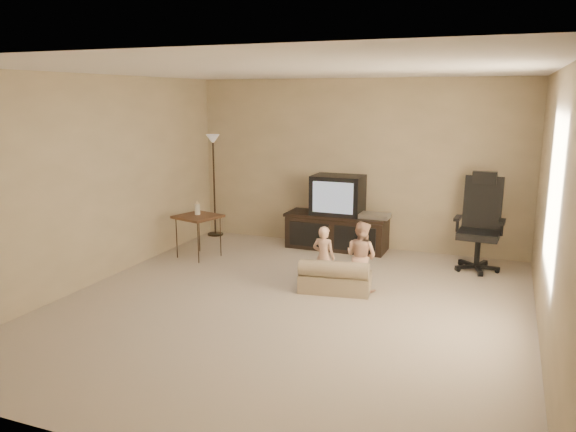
{
  "coord_description": "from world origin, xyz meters",
  "views": [
    {
      "loc": [
        2.1,
        -5.36,
        2.25
      ],
      "look_at": [
        -0.25,
        0.6,
        0.87
      ],
      "focal_mm": 35.0,
      "sensor_mm": 36.0,
      "label": 1
    }
  ],
  "objects_px": {
    "side_table": "(198,217)",
    "child_sofa": "(335,278)",
    "office_chair": "(479,235)",
    "floor_lamp": "(213,162)",
    "toddler_right": "(361,256)",
    "tv_stand": "(338,219)",
    "toddler_left": "(324,257)"
  },
  "relations": [
    {
      "from": "toddler_left",
      "to": "child_sofa",
      "type": "bearing_deg",
      "value": 161.35
    },
    {
      "from": "tv_stand",
      "to": "child_sofa",
      "type": "bearing_deg",
      "value": -73.9
    },
    {
      "from": "side_table",
      "to": "office_chair",
      "type": "bearing_deg",
      "value": 12.98
    },
    {
      "from": "child_sofa",
      "to": "toddler_right",
      "type": "distance_m",
      "value": 0.4
    },
    {
      "from": "floor_lamp",
      "to": "toddler_right",
      "type": "distance_m",
      "value": 3.46
    },
    {
      "from": "tv_stand",
      "to": "child_sofa",
      "type": "height_order",
      "value": "tv_stand"
    },
    {
      "from": "floor_lamp",
      "to": "tv_stand",
      "type": "bearing_deg",
      "value": -1.58
    },
    {
      "from": "tv_stand",
      "to": "child_sofa",
      "type": "xyz_separation_m",
      "value": [
        0.52,
        -1.85,
        -0.3
      ]
    },
    {
      "from": "tv_stand",
      "to": "toddler_left",
      "type": "distance_m",
      "value": 1.82
    },
    {
      "from": "toddler_left",
      "to": "side_table",
      "type": "bearing_deg",
      "value": -12.73
    },
    {
      "from": "tv_stand",
      "to": "office_chair",
      "type": "bearing_deg",
      "value": -7.92
    },
    {
      "from": "toddler_left",
      "to": "toddler_right",
      "type": "bearing_deg",
      "value": -162.47
    },
    {
      "from": "side_table",
      "to": "child_sofa",
      "type": "bearing_deg",
      "value": -17.32
    },
    {
      "from": "child_sofa",
      "to": "tv_stand",
      "type": "bearing_deg",
      "value": 97.19
    },
    {
      "from": "office_chair",
      "to": "child_sofa",
      "type": "distance_m",
      "value": 2.18
    },
    {
      "from": "child_sofa",
      "to": "toddler_right",
      "type": "bearing_deg",
      "value": 23.99
    },
    {
      "from": "office_chair",
      "to": "toddler_right",
      "type": "xyz_separation_m",
      "value": [
        -1.23,
        -1.38,
        -0.04
      ]
    },
    {
      "from": "tv_stand",
      "to": "floor_lamp",
      "type": "relative_size",
      "value": 0.94
    },
    {
      "from": "office_chair",
      "to": "tv_stand",
      "type": "bearing_deg",
      "value": 175.14
    },
    {
      "from": "child_sofa",
      "to": "toddler_left",
      "type": "relative_size",
      "value": 1.15
    },
    {
      "from": "toddler_right",
      "to": "floor_lamp",
      "type": "bearing_deg",
      "value": -8.57
    },
    {
      "from": "office_chair",
      "to": "floor_lamp",
      "type": "distance_m",
      "value": 4.2
    },
    {
      "from": "floor_lamp",
      "to": "child_sofa",
      "type": "distance_m",
      "value": 3.4
    },
    {
      "from": "side_table",
      "to": "child_sofa",
      "type": "height_order",
      "value": "side_table"
    },
    {
      "from": "tv_stand",
      "to": "side_table",
      "type": "height_order",
      "value": "tv_stand"
    },
    {
      "from": "floor_lamp",
      "to": "child_sofa",
      "type": "relative_size",
      "value": 1.88
    },
    {
      "from": "side_table",
      "to": "toddler_right",
      "type": "distance_m",
      "value": 2.55
    },
    {
      "from": "side_table",
      "to": "toddler_left",
      "type": "distance_m",
      "value": 2.16
    },
    {
      "from": "tv_stand",
      "to": "child_sofa",
      "type": "distance_m",
      "value": 1.94
    },
    {
      "from": "office_chair",
      "to": "side_table",
      "type": "height_order",
      "value": "office_chair"
    },
    {
      "from": "child_sofa",
      "to": "toddler_right",
      "type": "relative_size",
      "value": 1.06
    },
    {
      "from": "tv_stand",
      "to": "toddler_left",
      "type": "relative_size",
      "value": 2.04
    }
  ]
}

